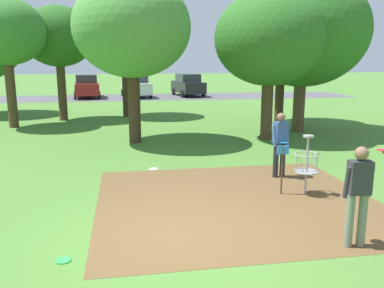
{
  "coord_description": "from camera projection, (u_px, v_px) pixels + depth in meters",
  "views": [
    {
      "loc": [
        -0.87,
        -6.62,
        3.08
      ],
      "look_at": [
        0.76,
        3.05,
        1.0
      ],
      "focal_mm": 37.71,
      "sensor_mm": 36.0,
      "label": 1
    }
  ],
  "objects": [
    {
      "name": "tree_near_left",
      "position": [
        58.0,
        37.0,
        19.77
      ],
      "size": [
        3.47,
        3.47,
        5.63
      ],
      "color": "#4C3823",
      "rests_on": "ground"
    },
    {
      "name": "parked_car_center_right",
      "position": [
        188.0,
        85.0,
        33.84
      ],
      "size": [
        2.46,
        4.43,
        1.84
      ],
      "color": "black",
      "rests_on": "ground"
    },
    {
      "name": "parked_car_center_left",
      "position": [
        136.0,
        86.0,
        32.69
      ],
      "size": [
        2.45,
        4.43,
        1.84
      ],
      "color": "silver",
      "rests_on": "ground"
    },
    {
      "name": "ground_plane",
      "position": [
        178.0,
        235.0,
        7.17
      ],
      "size": [
        160.0,
        160.0,
        0.0
      ],
      "primitive_type": "plane",
      "color": "#47752D"
    },
    {
      "name": "tree_mid_center",
      "position": [
        303.0,
        31.0,
        16.59
      ],
      "size": [
        5.35,
        5.35,
        6.47
      ],
      "color": "brown",
      "rests_on": "ground"
    },
    {
      "name": "tree_near_right",
      "position": [
        6.0,
        32.0,
        17.61
      ],
      "size": [
        3.45,
        3.45,
        5.72
      ],
      "color": "#4C3823",
      "rests_on": "ground"
    },
    {
      "name": "parking_lot_strip",
      "position": [
        135.0,
        97.0,
        32.79
      ],
      "size": [
        36.0,
        6.0,
        0.01
      ],
      "primitive_type": "cube",
      "color": "#4C4C51",
      "rests_on": "ground"
    },
    {
      "name": "frisbee_mid_grass",
      "position": [
        63.0,
        260.0,
        6.26
      ],
      "size": [
        0.24,
        0.24,
        0.02
      ],
      "primitive_type": "cylinder",
      "color": "green",
      "rests_on": "ground"
    },
    {
      "name": "frisbee_by_tee",
      "position": [
        154.0,
        169.0,
        11.45
      ],
      "size": [
        0.25,
        0.25,
        0.02
      ],
      "primitive_type": "cylinder",
      "color": "white",
      "rests_on": "ground"
    },
    {
      "name": "dirt_tee_pad",
      "position": [
        237.0,
        201.0,
        8.92
      ],
      "size": [
        6.11,
        5.59,
        0.01
      ],
      "primitive_type": "cube",
      "color": "brown",
      "rests_on": "ground"
    },
    {
      "name": "parked_car_leftmost",
      "position": [
        87.0,
        86.0,
        32.3
      ],
      "size": [
        2.3,
        4.36,
        1.84
      ],
      "color": "maroon",
      "rests_on": "ground"
    },
    {
      "name": "tree_mid_right",
      "position": [
        125.0,
        35.0,
        21.08
      ],
      "size": [
        3.82,
        3.82,
        5.93
      ],
      "color": "#422D1E",
      "rests_on": "ground"
    },
    {
      "name": "tree_mid_left",
      "position": [
        282.0,
        32.0,
        18.91
      ],
      "size": [
        3.71,
        3.71,
        5.9
      ],
      "color": "#422D1E",
      "rests_on": "ground"
    },
    {
      "name": "tree_far_right",
      "position": [
        132.0,
        28.0,
        14.32
      ],
      "size": [
        4.21,
        4.21,
        5.97
      ],
      "color": "#422D1E",
      "rests_on": "ground"
    },
    {
      "name": "disc_golf_basket",
      "position": [
        304.0,
        163.0,
        9.21
      ],
      "size": [
        0.98,
        0.58,
        1.39
      ],
      "color": "#9E9EA3",
      "rests_on": "ground"
    },
    {
      "name": "player_waiting_left",
      "position": [
        358.0,
        191.0,
        6.57
      ],
      "size": [
        0.48,
        0.41,
        1.71
      ],
      "color": "slate",
      "rests_on": "ground"
    },
    {
      "name": "tree_far_center",
      "position": [
        270.0,
        39.0,
        15.05
      ],
      "size": [
        4.14,
        4.14,
        5.58
      ],
      "color": "#4C3823",
      "rests_on": "ground"
    },
    {
      "name": "player_foreground_watching",
      "position": [
        280.0,
        141.0,
        10.54
      ],
      "size": [
        0.49,
        0.44,
        1.71
      ],
      "color": "#232328",
      "rests_on": "ground"
    }
  ]
}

